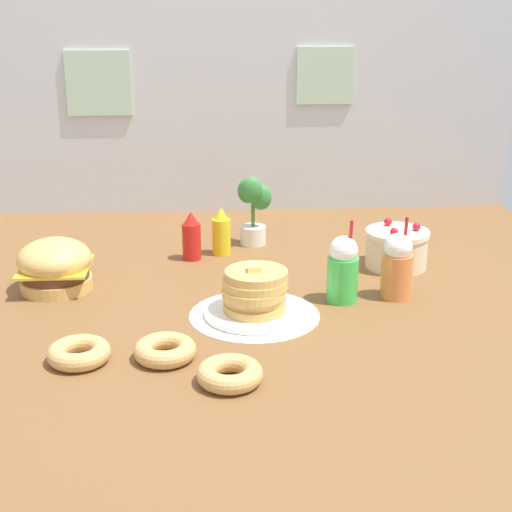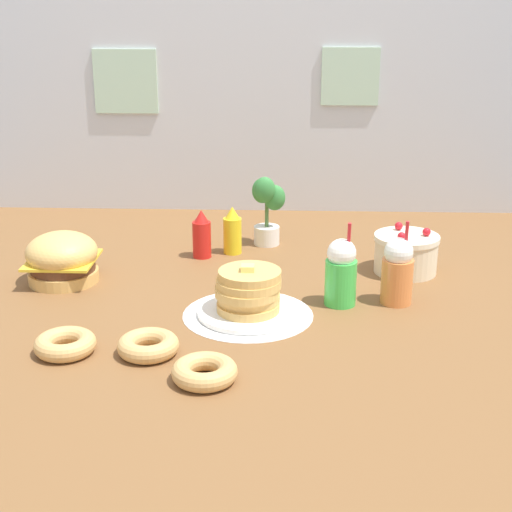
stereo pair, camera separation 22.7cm
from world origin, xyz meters
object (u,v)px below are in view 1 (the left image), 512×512
Objects in this scene: pancake_stack at (255,295)px; ketchup_bottle at (192,237)px; layer_cake at (397,248)px; donut_pink_glaze at (79,352)px; burger at (55,266)px; donut_chocolate at (165,350)px; donut_vanilla at (231,373)px; potted_plant at (253,208)px; mustard_bottle at (222,233)px; orange_float_cup at (397,266)px; cream_soda_cup at (343,269)px.

pancake_stack is 1.70× the size of ketchup_bottle.
donut_pink_glaze is at bearing -146.55° from layer_cake.
burger is at bearing -148.55° from ketchup_bottle.
burger is 1.43× the size of donut_chocolate.
pancake_stack is 1.83× the size of donut_vanilla.
pancake_stack is (0.60, -0.24, -0.01)m from burger.
potted_plant is (0.49, 0.90, 0.11)m from donut_pink_glaze.
donut_vanilla is (0.00, -0.93, -0.05)m from mustard_bottle.
orange_float_cup is at bearing -103.92° from layer_cake.
potted_plant is (-0.40, 0.54, 0.04)m from orange_float_cup.
cream_soda_cup reaches higher than donut_pink_glaze.
cream_soda_cup is (0.87, -0.15, 0.02)m from burger.
donut_vanilla is (-0.51, -0.50, -0.07)m from orange_float_cup.
ketchup_bottle is at bearing 138.42° from cream_soda_cup.
mustard_bottle reaches higher than donut_vanilla.
potted_plant is (0.12, 0.10, 0.06)m from mustard_bottle.
donut_pink_glaze and donut_chocolate have the same top height.
ketchup_bottle is at bearing 96.88° from donut_vanilla.
donut_pink_glaze is (-0.72, -0.35, -0.07)m from cream_soda_cup.
mustard_bottle is 0.67× the size of cream_soda_cup.
cream_soda_cup reaches higher than mustard_bottle.
potted_plant is at bearing 126.70° from orange_float_cup.
layer_cake is 0.54m from potted_plant.
ketchup_bottle reaches higher than burger.
donut_vanilla is at bearing -125.72° from cream_soda_cup.
pancake_stack is 0.65m from potted_plant.
donut_chocolate is (0.21, 0.00, 0.00)m from donut_pink_glaze.
burger is at bearing 170.30° from cream_soda_cup.
pancake_stack is at bearing 29.30° from donut_pink_glaze.
donut_chocolate is 0.61× the size of potted_plant.
pancake_stack is at bearing -160.49° from cream_soda_cup.
mustard_bottle is 1.08× the size of donut_pink_glaze.
mustard_bottle is at bearing 98.48° from pancake_stack.
donut_chocolate is 1.00× the size of donut_vanilla.
pancake_stack is 0.40m from donut_vanilla.
donut_chocolate is at bearing -145.58° from cream_soda_cup.
cream_soda_cup is at bearing 54.28° from donut_vanilla.
orange_float_cup reaches higher than mustard_bottle.
orange_float_cup is at bearing 22.45° from donut_pink_glaze.
potted_plant is at bearing 86.89° from pancake_stack.
pancake_stack is at bearing -69.38° from ketchup_bottle.
potted_plant reaches higher than mustard_bottle.
mustard_bottle is 1.08× the size of donut_chocolate.
layer_cake is 0.96m from donut_vanilla.
orange_float_cup is 1.61× the size of donut_chocolate.
layer_cake is 1.25× the size of ketchup_bottle.
donut_vanilla is (0.52, -0.63, -0.05)m from burger.
ketchup_bottle is 0.67× the size of cream_soda_cup.
potted_plant reaches higher than donut_pink_glaze.
cream_soda_cup is 1.61× the size of donut_chocolate.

